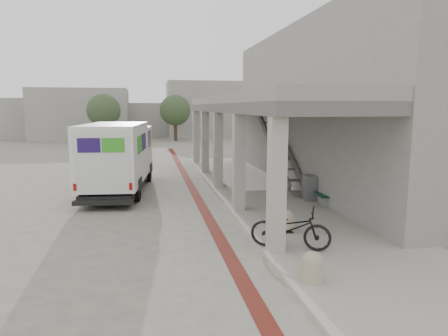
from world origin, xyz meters
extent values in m
plane|color=#666057|center=(0.00, 0.00, 0.00)|extent=(120.00, 120.00, 0.00)
cube|color=#521710|center=(1.00, 2.00, 0.01)|extent=(0.35, 40.00, 0.01)
cube|color=#A29B91|center=(4.00, 0.00, 0.06)|extent=(4.40, 28.00, 0.12)
cube|color=gray|center=(7.35, 4.50, 3.50)|extent=(4.30, 17.00, 7.00)
cube|color=#585552|center=(3.60, 4.50, 3.50)|extent=(3.40, 16.90, 0.35)
cube|color=gray|center=(3.60, 4.50, 3.85)|extent=(3.40, 16.90, 0.35)
cube|color=gray|center=(-8.00, 34.00, 2.75)|extent=(10.00, 6.00, 5.50)
cube|color=gray|center=(-1.00, 38.00, 2.00)|extent=(8.00, 6.00, 4.00)
cube|color=gray|center=(6.00, 36.00, 3.25)|extent=(9.00, 6.00, 6.50)
cube|color=gray|center=(-14.00, 37.00, 2.25)|extent=(7.00, 5.00, 4.50)
cylinder|color=#38281C|center=(-5.00, 28.00, 1.20)|extent=(0.36, 0.36, 2.40)
sphere|color=#283921|center=(-5.00, 28.00, 3.20)|extent=(3.20, 3.20, 3.20)
cylinder|color=#38281C|center=(2.00, 30.00, 1.20)|extent=(0.36, 0.36, 2.40)
sphere|color=#283921|center=(2.00, 30.00, 3.20)|extent=(3.20, 3.20, 3.20)
cylinder|color=#38281C|center=(10.00, 29.00, 1.20)|extent=(0.36, 0.36, 2.40)
sphere|color=#283921|center=(10.00, 29.00, 3.20)|extent=(3.20, 3.20, 3.20)
cube|color=black|center=(-2.06, 4.70, 0.36)|extent=(2.53, 6.39, 0.27)
cube|color=silver|center=(-2.15, 3.91, 1.73)|extent=(2.62, 4.83, 2.31)
cube|color=silver|center=(-1.82, 6.96, 1.60)|extent=(2.30, 1.91, 2.05)
cube|color=silver|center=(-1.72, 7.89, 0.84)|extent=(2.00, 0.74, 0.71)
cube|color=black|center=(-1.74, 7.67, 2.09)|extent=(1.99, 0.64, 0.93)
cube|color=black|center=(-2.41, 1.52, 0.31)|extent=(2.06, 0.44, 0.16)
cube|color=#221151|center=(-3.15, 4.64, 2.13)|extent=(0.15, 1.24, 0.67)
cube|color=green|center=(-3.29, 3.32, 2.13)|extent=(0.15, 1.24, 0.67)
cube|color=#221151|center=(-2.80, 1.63, 2.27)|extent=(0.75, 0.11, 0.49)
cube|color=green|center=(-2.00, 1.54, 2.27)|extent=(0.75, 0.11, 0.49)
cylinder|color=black|center=(-2.74, 7.10, 0.40)|extent=(0.33, 0.82, 0.80)
cylinder|color=black|center=(-0.88, 6.90, 0.40)|extent=(0.33, 0.82, 0.80)
cylinder|color=black|center=(-3.18, 3.04, 0.40)|extent=(0.33, 0.82, 0.80)
cylinder|color=black|center=(-1.33, 2.83, 0.40)|extent=(0.33, 0.82, 0.80)
cube|color=gray|center=(5.10, 0.22, 0.29)|extent=(0.35, 0.11, 0.34)
cube|color=gray|center=(5.27, 1.55, 0.29)|extent=(0.35, 0.11, 0.34)
cube|color=#133B2C|center=(5.06, 0.90, 0.48)|extent=(0.30, 1.61, 0.04)
cube|color=#133B2C|center=(5.18, 0.89, 0.48)|extent=(0.30, 1.61, 0.04)
cube|color=#133B2C|center=(5.31, 0.87, 0.48)|extent=(0.30, 1.61, 0.04)
cylinder|color=gray|center=(2.26, -5.29, 0.33)|extent=(0.42, 0.42, 0.42)
sphere|color=gray|center=(2.26, -5.29, 0.54)|extent=(0.42, 0.42, 0.42)
cylinder|color=tan|center=(2.89, -2.09, 0.32)|extent=(0.40, 0.40, 0.40)
sphere|color=tan|center=(2.89, -2.09, 0.52)|extent=(0.40, 0.40, 0.40)
cube|color=slate|center=(5.00, 1.38, 0.58)|extent=(0.47, 0.59, 0.92)
imported|color=black|center=(2.50, -3.42, 0.63)|extent=(2.05, 1.49, 1.03)
camera|label=1|loc=(-0.82, -12.29, 3.54)|focal=32.00mm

